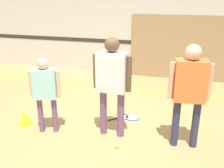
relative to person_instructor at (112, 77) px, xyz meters
name	(u,v)px	position (x,y,z in m)	size (l,w,h in m)	color
ground_plane	(110,132)	(-0.07, 0.06, -1.10)	(16.00, 16.00, 0.00)	tan
wall_back	(143,23)	(-0.07, 3.65, 0.50)	(16.00, 0.07, 3.20)	beige
wall_panel	(179,48)	(1.03, 3.59, -0.16)	(2.83, 0.05, 1.87)	#9E7F56
floor_stripe	(133,89)	(-0.07, 2.34, -1.09)	(14.40, 0.10, 0.01)	yellow
person_instructor	(112,77)	(0.00, 0.00, 0.00)	(0.67, 0.29, 1.77)	#6B4C70
person_student_left	(45,88)	(-1.16, -0.21, -0.23)	(0.51, 0.33, 1.40)	#6B4C70
person_student_right	(190,86)	(1.26, -0.02, -0.03)	(0.65, 0.32, 1.73)	#2D334C
racket_spare_on_floor	(132,117)	(0.22, 0.73, -1.09)	(0.52, 0.39, 0.03)	blue
racket_second_spare	(121,117)	(0.01, 0.68, -1.09)	(0.44, 0.44, 0.03)	red
tennis_ball_near_instructor	(117,146)	(0.20, -0.41, -1.06)	(0.07, 0.07, 0.07)	#CCE038
tennis_ball_by_spare_racket	(136,115)	(0.29, 0.81, -1.06)	(0.07, 0.07, 0.07)	#CCE038
training_cone	(25,118)	(-1.75, -0.09, -0.96)	(0.27, 0.27, 0.27)	yellow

